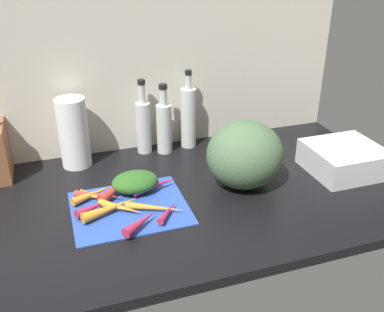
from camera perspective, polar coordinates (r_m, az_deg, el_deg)
ground_plane at (r=136.17cm, az=-6.29°, el=-6.11°), size 170.00×80.00×3.00cm
wall_back at (r=158.32cm, az=-10.04°, el=10.93°), size 170.00×3.00×60.00cm
cutting_board at (r=131.20cm, az=-8.12°, el=-6.64°), size 33.49×28.51×0.80cm
carrot_0 at (r=128.69cm, az=-9.30°, el=-6.62°), size 12.06×10.93×2.36cm
carrot_1 at (r=137.92cm, az=-9.48°, el=-3.95°), size 14.91×14.38×3.32cm
carrot_2 at (r=127.47cm, az=-4.76°, el=-6.73°), size 16.60×10.14×2.19cm
carrot_3 at (r=135.52cm, az=-12.10°, el=-5.05°), size 14.11×8.61×2.31cm
carrot_4 at (r=135.51cm, az=-12.53°, el=-5.14°), size 8.99×8.58×2.14cm
carrot_5 at (r=130.06cm, az=-12.70°, el=-6.50°), size 11.36×7.32×2.64cm
carrot_6 at (r=121.23cm, az=-6.68°, el=-8.57°), size 11.61×9.75×2.96cm
carrot_7 at (r=136.53cm, az=-12.68°, el=-4.80°), size 14.04×8.15×2.57cm
carrot_8 at (r=137.15cm, az=-4.90°, el=-3.81°), size 15.12×6.89×3.46cm
carrot_9 at (r=128.24cm, az=-10.52°, el=-6.67°), size 17.57×8.56×3.09cm
carrot_10 at (r=125.68cm, az=-3.13°, el=-7.22°), size 8.64×9.94×2.13cm
carrot_greens_pile at (r=136.93cm, az=-7.42°, el=-3.36°), size 14.41×11.09×6.10cm
winter_squash at (r=137.85cm, az=6.88°, el=0.17°), size 24.29×22.51×21.61cm
paper_towel_roll at (r=154.18cm, az=-15.16°, el=2.92°), size 10.04×10.04×24.37cm
bottle_0 at (r=160.19cm, az=-6.33°, el=4.05°), size 5.40×5.40×27.55cm
bottle_1 at (r=159.66cm, az=-3.65°, el=3.94°), size 5.60×5.60×25.94cm
bottle_2 at (r=163.47cm, az=-0.46°, el=5.17°), size 5.78×5.78×29.51cm
dish_rack at (r=156.92cm, az=19.17°, el=-0.35°), size 23.66×22.43×8.93cm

